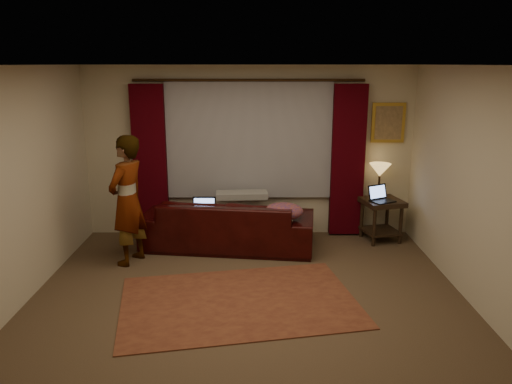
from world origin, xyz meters
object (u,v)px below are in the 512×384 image
Objects in this scene: laptop_table at (383,194)px; end_table at (381,220)px; laptop_sofa at (203,208)px; person at (127,200)px; tiffany_lamp at (379,180)px; sofa at (228,214)px.

end_table is at bearing 49.45° from laptop_table.
laptop_sofa is 2.69m from end_table.
tiffany_lamp is at bearing 128.42° from person.
laptop_sofa is at bearing -172.37° from end_table.
tiffany_lamp reaches higher than laptop_table.
tiffany_lamp is at bearing 97.84° from end_table.
laptop_sofa is at bearing 22.27° from sofa.
tiffany_lamp is (2.62, 0.51, 0.28)m from laptop_sofa.
sofa is 4.76× the size of tiffany_lamp.
end_table is at bearing 125.95° from person.
person is at bearing 163.28° from laptop_table.
laptop_table reaches higher than end_table.
end_table is 0.60m from tiffany_lamp.
laptop_sofa reaches higher than end_table.
laptop_table is (-0.00, -0.28, -0.14)m from tiffany_lamp.
tiffany_lamp is at bearing -162.21° from sofa.
tiffany_lamp is 3.71m from person.
laptop_table reaches higher than laptop_sofa.
tiffany_lamp is at bearing 60.76° from laptop_table.
person reaches higher than tiffany_lamp.
sofa is at bearing 15.81° from laptop_sofa.
laptop_sofa is 0.21× the size of person.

